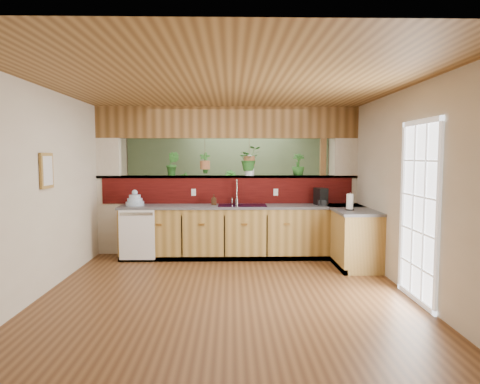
{
  "coord_description": "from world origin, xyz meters",
  "views": [
    {
      "loc": [
        0.06,
        -6.25,
        1.73
      ],
      "look_at": [
        0.21,
        0.7,
        1.15
      ],
      "focal_mm": 32.0,
      "sensor_mm": 36.0,
      "label": 1
    }
  ],
  "objects_px": {
    "dish_stack": "(135,201)",
    "paper_towel": "(350,202)",
    "coffee_maker": "(321,197)",
    "glass_jar": "(250,165)",
    "shelving_console": "(213,211)",
    "faucet": "(237,191)",
    "soap_dispenser": "(214,200)"
  },
  "relations": [
    {
      "from": "shelving_console",
      "to": "glass_jar",
      "type": "bearing_deg",
      "value": -45.96
    },
    {
      "from": "coffee_maker",
      "to": "shelving_console",
      "type": "bearing_deg",
      "value": 115.37
    },
    {
      "from": "dish_stack",
      "to": "glass_jar",
      "type": "height_order",
      "value": "glass_jar"
    },
    {
      "from": "faucet",
      "to": "coffee_maker",
      "type": "bearing_deg",
      "value": -5.89
    },
    {
      "from": "shelving_console",
      "to": "paper_towel",
      "type": "bearing_deg",
      "value": -30.02
    },
    {
      "from": "dish_stack",
      "to": "paper_towel",
      "type": "distance_m",
      "value": 3.54
    },
    {
      "from": "paper_towel",
      "to": "shelving_console",
      "type": "height_order",
      "value": "paper_towel"
    },
    {
      "from": "soap_dispenser",
      "to": "glass_jar",
      "type": "relative_size",
      "value": 0.49
    },
    {
      "from": "faucet",
      "to": "coffee_maker",
      "type": "height_order",
      "value": "faucet"
    },
    {
      "from": "faucet",
      "to": "soap_dispenser",
      "type": "xyz_separation_m",
      "value": [
        -0.39,
        -0.09,
        -0.14
      ]
    },
    {
      "from": "coffee_maker",
      "to": "shelving_console",
      "type": "xyz_separation_m",
      "value": [
        -1.94,
        2.26,
        -0.53
      ]
    },
    {
      "from": "glass_jar",
      "to": "shelving_console",
      "type": "xyz_separation_m",
      "value": [
        -0.74,
        1.9,
        -1.07
      ]
    },
    {
      "from": "coffee_maker",
      "to": "shelving_console",
      "type": "height_order",
      "value": "coffee_maker"
    },
    {
      "from": "soap_dispenser",
      "to": "glass_jar",
      "type": "distance_m",
      "value": 0.91
    },
    {
      "from": "dish_stack",
      "to": "paper_towel",
      "type": "bearing_deg",
      "value": -11.2
    },
    {
      "from": "soap_dispenser",
      "to": "coffee_maker",
      "type": "distance_m",
      "value": 1.84
    },
    {
      "from": "dish_stack",
      "to": "shelving_console",
      "type": "bearing_deg",
      "value": 61.77
    },
    {
      "from": "dish_stack",
      "to": "glass_jar",
      "type": "xyz_separation_m",
      "value": [
        1.96,
        0.38,
        0.59
      ]
    },
    {
      "from": "faucet",
      "to": "coffee_maker",
      "type": "relative_size",
      "value": 1.47
    },
    {
      "from": "faucet",
      "to": "paper_towel",
      "type": "height_order",
      "value": "faucet"
    },
    {
      "from": "glass_jar",
      "to": "soap_dispenser",
      "type": "bearing_deg",
      "value": -154.14
    },
    {
      "from": "soap_dispenser",
      "to": "shelving_console",
      "type": "xyz_separation_m",
      "value": [
        -0.11,
        2.2,
        -0.49
      ]
    },
    {
      "from": "glass_jar",
      "to": "shelving_console",
      "type": "distance_m",
      "value": 2.3
    },
    {
      "from": "dish_stack",
      "to": "glass_jar",
      "type": "relative_size",
      "value": 0.84
    },
    {
      "from": "dish_stack",
      "to": "shelving_console",
      "type": "xyz_separation_m",
      "value": [
        1.22,
        2.28,
        -0.48
      ]
    },
    {
      "from": "soap_dispenser",
      "to": "paper_towel",
      "type": "distance_m",
      "value": 2.27
    },
    {
      "from": "faucet",
      "to": "paper_towel",
      "type": "xyz_separation_m",
      "value": [
        1.74,
        -0.85,
        -0.11
      ]
    },
    {
      "from": "dish_stack",
      "to": "glass_jar",
      "type": "distance_m",
      "value": 2.08
    },
    {
      "from": "shelving_console",
      "to": "faucet",
      "type": "bearing_deg",
      "value": -53.8
    },
    {
      "from": "coffee_maker",
      "to": "paper_towel",
      "type": "height_order",
      "value": "coffee_maker"
    },
    {
      "from": "soap_dispenser",
      "to": "glass_jar",
      "type": "bearing_deg",
      "value": 25.86
    },
    {
      "from": "faucet",
      "to": "dish_stack",
      "type": "distance_m",
      "value": 1.74
    }
  ]
}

